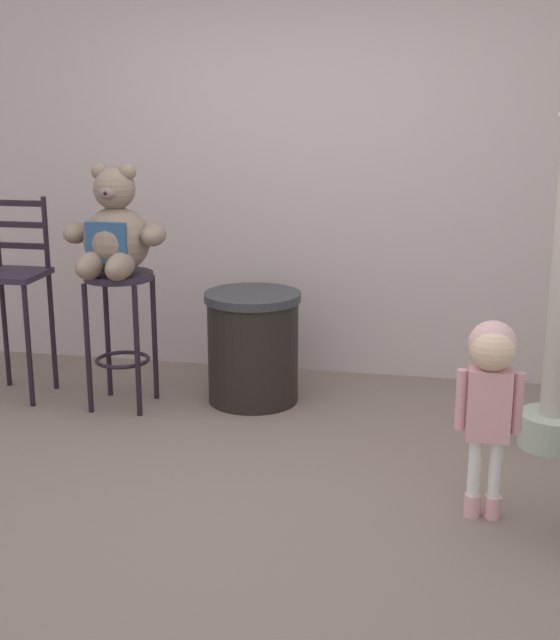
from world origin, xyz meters
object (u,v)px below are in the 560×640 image
object	(u,v)px
child_walking	(491,377)
trash_bin	(253,347)
bar_stool_with_teddy	(120,311)
bar_chair_empty	(15,286)
teddy_bear	(114,234)

from	to	relation	value
child_walking	trash_bin	size ratio (longest dim) A/B	1.33
bar_stool_with_teddy	bar_chair_empty	bearing A→B (deg)	174.51
bar_stool_with_teddy	bar_chair_empty	world-z (taller)	bar_chair_empty
child_walking	trash_bin	bearing A→B (deg)	19.18
bar_stool_with_teddy	trash_bin	world-z (taller)	bar_stool_with_teddy
bar_stool_with_teddy	bar_chair_empty	xyz separation A→B (m)	(-0.70, 0.07, 0.11)
bar_chair_empty	trash_bin	bearing A→B (deg)	6.48
trash_bin	bar_chair_empty	xyz separation A→B (m)	(-1.44, -0.16, 0.35)
child_walking	trash_bin	xyz separation A→B (m)	(-1.33, 1.26, -0.31)
bar_stool_with_teddy	child_walking	distance (m)	2.32
teddy_bear	bar_chair_empty	world-z (taller)	teddy_bear
teddy_bear	trash_bin	size ratio (longest dim) A/B	0.93
bar_stool_with_teddy	trash_bin	bearing A→B (deg)	17.24
teddy_bear	bar_stool_with_teddy	bearing A→B (deg)	90.00
bar_stool_with_teddy	bar_chair_empty	distance (m)	0.71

